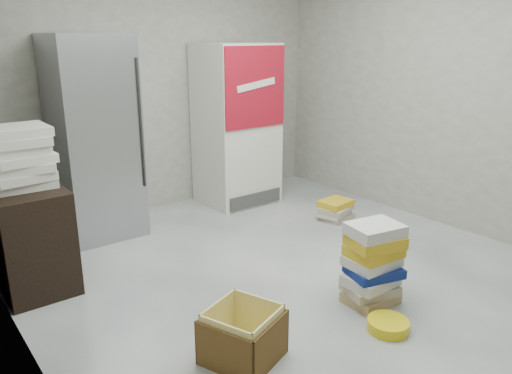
{
  "coord_description": "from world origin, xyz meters",
  "views": [
    {
      "loc": [
        -2.52,
        -2.47,
        1.89
      ],
      "look_at": [
        -0.07,
        0.7,
        0.66
      ],
      "focal_mm": 35.0,
      "sensor_mm": 36.0,
      "label": 1
    }
  ],
  "objects_px": {
    "wood_shelf": "(29,237)",
    "phonebook_stack_main": "(373,264)",
    "cardboard_box": "(243,338)",
    "coke_cooler": "(237,125)",
    "steel_fridge": "(94,138)"
  },
  "relations": [
    {
      "from": "wood_shelf",
      "to": "phonebook_stack_main",
      "type": "bearing_deg",
      "value": -43.94
    },
    {
      "from": "phonebook_stack_main",
      "to": "cardboard_box",
      "type": "distance_m",
      "value": 1.14
    },
    {
      "from": "wood_shelf",
      "to": "cardboard_box",
      "type": "bearing_deg",
      "value": -67.22
    },
    {
      "from": "coke_cooler",
      "to": "wood_shelf",
      "type": "xyz_separation_m",
      "value": [
        -2.48,
        -0.72,
        -0.5
      ]
    },
    {
      "from": "steel_fridge",
      "to": "coke_cooler",
      "type": "relative_size",
      "value": 1.06
    },
    {
      "from": "steel_fridge",
      "to": "wood_shelf",
      "type": "bearing_deg",
      "value": -138.69
    },
    {
      "from": "coke_cooler",
      "to": "phonebook_stack_main",
      "type": "distance_m",
      "value": 2.67
    },
    {
      "from": "coke_cooler",
      "to": "phonebook_stack_main",
      "type": "relative_size",
      "value": 2.91
    },
    {
      "from": "steel_fridge",
      "to": "wood_shelf",
      "type": "relative_size",
      "value": 2.37
    },
    {
      "from": "coke_cooler",
      "to": "wood_shelf",
      "type": "bearing_deg",
      "value": -163.72
    },
    {
      "from": "coke_cooler",
      "to": "steel_fridge",
      "type": "bearing_deg",
      "value": 179.82
    },
    {
      "from": "wood_shelf",
      "to": "coke_cooler",
      "type": "bearing_deg",
      "value": 16.28
    },
    {
      "from": "steel_fridge",
      "to": "cardboard_box",
      "type": "height_order",
      "value": "steel_fridge"
    },
    {
      "from": "phonebook_stack_main",
      "to": "wood_shelf",
      "type": "bearing_deg",
      "value": 144.37
    },
    {
      "from": "cardboard_box",
      "to": "phonebook_stack_main",
      "type": "bearing_deg",
      "value": -22.61
    }
  ]
}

